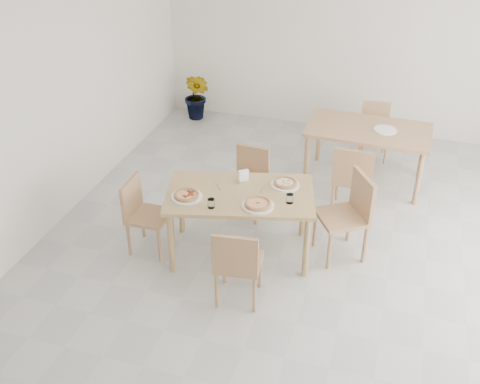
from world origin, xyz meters
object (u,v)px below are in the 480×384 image
(chair_east, at_px, (350,211))
(plate_pepperoni, at_px, (187,197))
(pizza_mushroom, at_px, (285,183))
(pizza_pepperoni, at_px, (187,195))
(plate_empty, at_px, (385,130))
(chair_back_n, at_px, (375,126))
(tumbler_b, at_px, (290,199))
(chair_north, at_px, (250,176))
(chair_back_s, at_px, (353,176))
(chair_west, at_px, (142,210))
(second_table, at_px, (368,134))
(pizza_margherita, at_px, (258,204))
(plate_margherita, at_px, (258,206))
(chair_south, at_px, (237,262))
(main_table, at_px, (240,200))
(tumbler_a, at_px, (211,203))
(potted_plant, at_px, (197,96))
(plate_mushroom, at_px, (285,185))
(napkin_holder, at_px, (244,176))

(chair_east, xyz_separation_m, plate_pepperoni, (-1.57, -0.57, 0.22))
(pizza_mushroom, height_order, pizza_pepperoni, same)
(plate_pepperoni, distance_m, plate_empty, 2.80)
(chair_back_n, bearing_deg, pizza_mushroom, -115.50)
(chair_east, relative_size, tumbler_b, 9.82)
(chair_north, bearing_deg, chair_back_s, 17.92)
(chair_north, height_order, chair_west, chair_west)
(second_table, xyz_separation_m, plate_empty, (0.20, -0.01, 0.09))
(pizza_margherita, height_order, pizza_mushroom, same)
(pizza_pepperoni, bearing_deg, plate_margherita, 4.41)
(chair_south, xyz_separation_m, chair_back_s, (0.82, 1.84, 0.03))
(main_table, distance_m, pizza_pepperoni, 0.55)
(chair_west, relative_size, tumbler_b, 8.71)
(tumbler_a, bearing_deg, potted_plant, 113.04)
(main_table, bearing_deg, chair_back_n, 53.38)
(main_table, height_order, tumbler_a, tumbler_a)
(tumbler_b, height_order, second_table, tumbler_b)
(chair_east, relative_size, pizza_pepperoni, 2.94)
(plate_mushroom, bearing_deg, second_table, 67.56)
(pizza_margherita, relative_size, napkin_holder, 2.23)
(chair_north, relative_size, pizza_pepperoni, 2.55)
(chair_back_s, bearing_deg, pizza_pepperoni, 41.49)
(chair_west, xyz_separation_m, chair_back_n, (2.14, 2.92, -0.04))
(pizza_mushroom, xyz_separation_m, plate_empty, (0.88, 1.65, -0.02))
(chair_east, distance_m, potted_plant, 3.96)
(chair_back_s, bearing_deg, second_table, -94.53)
(plate_mushroom, bearing_deg, chair_back_s, 52.58)
(chair_south, bearing_deg, tumbler_b, -120.11)
(plate_margherita, bearing_deg, main_table, 141.85)
(pizza_mushroom, bearing_deg, chair_east, 3.86)
(chair_east, xyz_separation_m, napkin_holder, (-1.12, -0.09, 0.27))
(pizza_pepperoni, bearing_deg, second_table, 54.23)
(chair_north, bearing_deg, plate_empty, 42.98)
(second_table, bearing_deg, chair_south, -105.79)
(tumbler_a, xyz_separation_m, napkin_holder, (0.16, 0.57, 0.02))
(potted_plant, bearing_deg, chair_south, -64.34)
(tumbler_a, xyz_separation_m, chair_back_n, (1.31, 3.04, -0.35))
(chair_west, xyz_separation_m, tumbler_a, (0.82, -0.12, 0.32))
(main_table, distance_m, potted_plant, 3.58)
(pizza_mushroom, distance_m, tumbler_b, 0.33)
(pizza_margherita, distance_m, pizza_mushroom, 0.49)
(chair_back_s, distance_m, potted_plant, 3.40)
(tumbler_a, xyz_separation_m, tumbler_b, (0.71, 0.30, 0.00))
(pizza_margherita, xyz_separation_m, pizza_pepperoni, (-0.72, -0.06, 0.00))
(chair_south, bearing_deg, plate_mushroom, -107.46)
(chair_south, distance_m, tumbler_a, 0.65)
(chair_east, relative_size, second_table, 0.60)
(plate_mushroom, bearing_deg, plate_pepperoni, -149.48)
(potted_plant, bearing_deg, tumbler_a, -66.96)
(plate_pepperoni, height_order, napkin_holder, napkin_holder)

